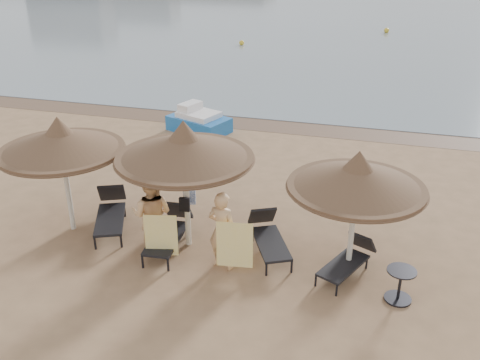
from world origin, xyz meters
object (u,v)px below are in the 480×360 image
object	(u,v)px
lounger_near_left	(170,230)
lounger_near_right	(268,235)
palapa_right	(357,177)
person_right	(222,224)
person_left	(152,209)
palapa_center	(184,148)
side_table	(400,286)
lounger_far_left	(111,211)
pedal_boat	(198,121)
palapa_left	(60,141)
lounger_far_right	(349,259)

from	to	relation	value
lounger_near_left	lounger_near_right	world-z (taller)	lounger_near_left
palapa_right	person_right	xyz separation A→B (m)	(-2.77, -0.56, -1.23)
person_left	lounger_near_right	bearing A→B (deg)	-165.80
palapa_center	side_table	bearing A→B (deg)	-10.16
palapa_right	lounger_far_left	xyz separation A→B (m)	(-6.10, 0.45, -1.92)
palapa_right	lounger_near_left	distance (m)	4.69
palapa_center	lounger_far_left	xyz separation A→B (m)	(-2.24, 0.32, -2.12)
pedal_boat	palapa_right	bearing A→B (deg)	-30.02
palapa_center	palapa_right	size ratio (longest dim) A/B	1.09
palapa_left	palapa_center	distance (m)	3.13
palapa_center	lounger_near_left	distance (m)	2.18
lounger_near_left	lounger_far_right	world-z (taller)	lounger_near_left
lounger_far_left	palapa_left	bearing A→B (deg)	-178.86
palapa_right	lounger_near_left	bearing A→B (deg)	-179.94
palapa_center	side_table	xyz separation A→B (m)	(4.95, -0.89, -2.19)
side_table	person_left	xyz separation A→B (m)	(-5.60, 0.32, 0.84)
lounger_far_left	lounger_far_right	size ratio (longest dim) A/B	1.19
lounger_near_right	pedal_boat	size ratio (longest dim) A/B	0.78
palapa_center	lounger_far_left	size ratio (longest dim) A/B	1.50
lounger_near_left	person_right	distance (m)	1.75
lounger_near_left	lounger_far_right	xyz separation A→B (m)	(4.29, -0.02, -0.06)
side_table	pedal_boat	bearing A→B (deg)	130.81
palapa_center	lounger_far_left	world-z (taller)	palapa_center
lounger_far_left	side_table	world-z (taller)	lounger_far_left
lounger_far_right	palapa_center	bearing A→B (deg)	-157.11
lounger_near_right	person_right	bearing A→B (deg)	-156.96
palapa_left	person_left	bearing A→B (deg)	-11.03
lounger_near_right	person_left	world-z (taller)	person_left
person_left	palapa_right	bearing A→B (deg)	-178.48
palapa_right	person_left	world-z (taller)	palapa_right
lounger_near_left	side_table	bearing A→B (deg)	-11.85
palapa_center	pedal_boat	bearing A→B (deg)	107.64
person_right	pedal_boat	bearing A→B (deg)	-55.25
pedal_boat	lounger_far_right	bearing A→B (deg)	-30.07
palapa_right	pedal_boat	world-z (taller)	palapa_right
palapa_center	palapa_right	distance (m)	3.86
person_left	lounger_near_left	bearing A→B (deg)	-121.46
lounger_near_right	side_table	xyz separation A→B (m)	(3.03, -1.17, -0.04)
side_table	palapa_center	bearing A→B (deg)	169.84
person_left	side_table	bearing A→B (deg)	172.66
lounger_near_left	person_left	bearing A→B (deg)	-121.26
palapa_left	palapa_right	xyz separation A→B (m)	(6.98, -0.04, -0.07)
lounger_near_left	lounger_near_right	size ratio (longest dim) A/B	1.02
side_table	palapa_left	bearing A→B (deg)	174.30
lounger_near_left	lounger_near_right	xyz separation A→B (m)	(2.35, 0.41, -0.02)
pedal_boat	person_left	bearing A→B (deg)	-56.68
palapa_right	pedal_boat	distance (m)	10.21
palapa_center	person_right	distance (m)	1.93
lounger_far_left	person_left	world-z (taller)	person_left
palapa_right	lounger_near_left	xyz separation A→B (m)	(-4.28, -0.00, -1.93)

